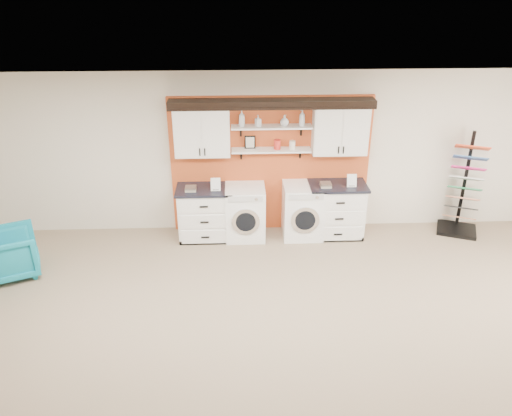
{
  "coord_description": "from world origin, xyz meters",
  "views": [
    {
      "loc": [
        -0.57,
        -4.06,
        4.28
      ],
      "look_at": [
        -0.31,
        2.3,
        1.19
      ],
      "focal_mm": 35.0,
      "sensor_mm": 36.0,
      "label": 1
    }
  ],
  "objects_px": {
    "base_cabinet_right": "(336,210)",
    "armchair": "(10,254)",
    "dryer": "(303,211)",
    "sample_rack": "(461,202)",
    "washer": "(245,212)",
    "base_cabinet_left": "(205,213)"
  },
  "relations": [
    {
      "from": "sample_rack",
      "to": "base_cabinet_right",
      "type": "bearing_deg",
      "value": -156.96
    },
    {
      "from": "base_cabinet_right",
      "to": "base_cabinet_left",
      "type": "bearing_deg",
      "value": 180.0
    },
    {
      "from": "base_cabinet_right",
      "to": "sample_rack",
      "type": "xyz_separation_m",
      "value": [
        2.22,
        0.04,
        0.08
      ]
    },
    {
      "from": "washer",
      "to": "armchair",
      "type": "height_order",
      "value": "washer"
    },
    {
      "from": "base_cabinet_left",
      "to": "washer",
      "type": "distance_m",
      "value": 0.69
    },
    {
      "from": "dryer",
      "to": "washer",
      "type": "bearing_deg",
      "value": -180.0
    },
    {
      "from": "base_cabinet_right",
      "to": "dryer",
      "type": "relative_size",
      "value": 1.03
    },
    {
      "from": "base_cabinet_right",
      "to": "armchair",
      "type": "xyz_separation_m",
      "value": [
        -5.17,
        -1.06,
        -0.12
      ]
    },
    {
      "from": "base_cabinet_left",
      "to": "washer",
      "type": "xyz_separation_m",
      "value": [
        0.69,
        -0.0,
        0.0
      ]
    },
    {
      "from": "armchair",
      "to": "washer",
      "type": "bearing_deg",
      "value": -96.75
    },
    {
      "from": "washer",
      "to": "sample_rack",
      "type": "height_order",
      "value": "sample_rack"
    },
    {
      "from": "washer",
      "to": "sample_rack",
      "type": "bearing_deg",
      "value": 0.59
    },
    {
      "from": "base_cabinet_right",
      "to": "washer",
      "type": "xyz_separation_m",
      "value": [
        -1.57,
        -0.0,
        -0.01
      ]
    },
    {
      "from": "base_cabinet_left",
      "to": "sample_rack",
      "type": "relative_size",
      "value": 0.53
    },
    {
      "from": "dryer",
      "to": "armchair",
      "type": "bearing_deg",
      "value": -167.04
    },
    {
      "from": "sample_rack",
      "to": "armchair",
      "type": "distance_m",
      "value": 7.47
    },
    {
      "from": "base_cabinet_left",
      "to": "base_cabinet_right",
      "type": "relative_size",
      "value": 0.97
    },
    {
      "from": "base_cabinet_left",
      "to": "dryer",
      "type": "distance_m",
      "value": 1.68
    },
    {
      "from": "dryer",
      "to": "sample_rack",
      "type": "relative_size",
      "value": 0.53
    },
    {
      "from": "base_cabinet_left",
      "to": "armchair",
      "type": "distance_m",
      "value": 3.1
    },
    {
      "from": "base_cabinet_left",
      "to": "dryer",
      "type": "xyz_separation_m",
      "value": [
        1.68,
        -0.0,
        0.01
      ]
    },
    {
      "from": "base_cabinet_left",
      "to": "dryer",
      "type": "bearing_deg",
      "value": -0.12
    }
  ]
}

